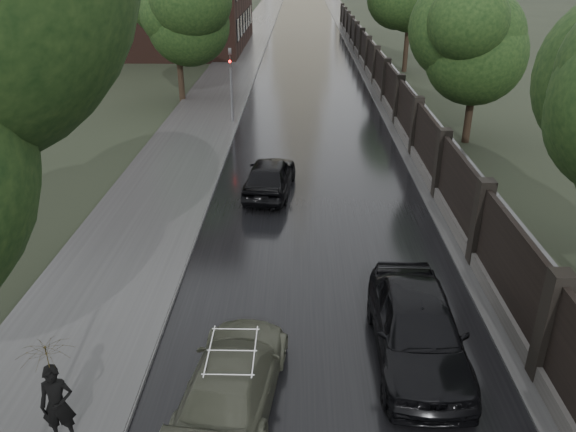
{
  "coord_description": "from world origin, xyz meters",
  "views": [
    {
      "loc": [
        -0.69,
        -4.71,
        8.46
      ],
      "look_at": [
        -0.99,
        10.07,
        1.5
      ],
      "focal_mm": 35.0,
      "sensor_mm": 36.0,
      "label": 1
    }
  ],
  "objects_px": {
    "volga_sedan": "(233,378)",
    "hatchback_left": "(270,176)",
    "tree_right_b": "(480,38)",
    "pedestrian_umbrella": "(49,365)",
    "tree_left_far": "(176,13)",
    "car_right_near": "(418,328)",
    "tree_right_c": "(410,4)",
    "traffic_light": "(231,79)"
  },
  "relations": [
    {
      "from": "volga_sedan",
      "to": "tree_right_b",
      "type": "bearing_deg",
      "value": -110.83
    },
    {
      "from": "tree_right_b",
      "to": "car_right_near",
      "type": "height_order",
      "value": "tree_right_b"
    },
    {
      "from": "traffic_light",
      "to": "volga_sedan",
      "type": "height_order",
      "value": "traffic_light"
    },
    {
      "from": "hatchback_left",
      "to": "tree_right_b",
      "type": "bearing_deg",
      "value": -138.52
    },
    {
      "from": "volga_sedan",
      "to": "hatchback_left",
      "type": "height_order",
      "value": "hatchback_left"
    },
    {
      "from": "tree_left_far",
      "to": "tree_right_c",
      "type": "xyz_separation_m",
      "value": [
        15.5,
        10.0,
        -0.29
      ]
    },
    {
      "from": "hatchback_left",
      "to": "car_right_near",
      "type": "height_order",
      "value": "car_right_near"
    },
    {
      "from": "pedestrian_umbrella",
      "to": "traffic_light",
      "type": "bearing_deg",
      "value": 78.45
    },
    {
      "from": "tree_right_c",
      "to": "pedestrian_umbrella",
      "type": "xyz_separation_m",
      "value": [
        -12.56,
        -37.01,
        -3.05
      ]
    },
    {
      "from": "tree_right_b",
      "to": "car_right_near",
      "type": "distance_m",
      "value": 17.71
    },
    {
      "from": "volga_sedan",
      "to": "pedestrian_umbrella",
      "type": "height_order",
      "value": "pedestrian_umbrella"
    },
    {
      "from": "tree_right_c",
      "to": "car_right_near",
      "type": "bearing_deg",
      "value": -99.08
    },
    {
      "from": "traffic_light",
      "to": "pedestrian_umbrella",
      "type": "height_order",
      "value": "traffic_light"
    },
    {
      "from": "tree_left_far",
      "to": "tree_right_b",
      "type": "distance_m",
      "value": 17.45
    },
    {
      "from": "pedestrian_umbrella",
      "to": "tree_left_far",
      "type": "bearing_deg",
      "value": 86.64
    },
    {
      "from": "tree_right_b",
      "to": "volga_sedan",
      "type": "xyz_separation_m",
      "value": [
        -9.48,
        -17.83,
        -4.31
      ]
    },
    {
      "from": "tree_right_c",
      "to": "traffic_light",
      "type": "relative_size",
      "value": 1.75
    },
    {
      "from": "volga_sedan",
      "to": "hatchback_left",
      "type": "distance_m",
      "value": 11.2
    },
    {
      "from": "tree_right_b",
      "to": "pedestrian_umbrella",
      "type": "distance_m",
      "value": 22.99
    },
    {
      "from": "volga_sedan",
      "to": "pedestrian_umbrella",
      "type": "relative_size",
      "value": 1.68
    },
    {
      "from": "tree_left_far",
      "to": "pedestrian_umbrella",
      "type": "relative_size",
      "value": 2.83
    },
    {
      "from": "tree_left_far",
      "to": "traffic_light",
      "type": "height_order",
      "value": "tree_left_far"
    },
    {
      "from": "volga_sedan",
      "to": "car_right_near",
      "type": "bearing_deg",
      "value": -152.21
    },
    {
      "from": "tree_left_far",
      "to": "volga_sedan",
      "type": "distance_m",
      "value": 26.92
    },
    {
      "from": "tree_right_b",
      "to": "volga_sedan",
      "type": "relative_size",
      "value": 1.6
    },
    {
      "from": "tree_right_b",
      "to": "pedestrian_umbrella",
      "type": "xyz_separation_m",
      "value": [
        -12.56,
        -19.01,
        -3.05
      ]
    },
    {
      "from": "tree_right_b",
      "to": "volga_sedan",
      "type": "distance_m",
      "value": 20.65
    },
    {
      "from": "car_right_near",
      "to": "pedestrian_umbrella",
      "type": "height_order",
      "value": "pedestrian_umbrella"
    },
    {
      "from": "volga_sedan",
      "to": "hatchback_left",
      "type": "relative_size",
      "value": 1.05
    },
    {
      "from": "car_right_near",
      "to": "pedestrian_umbrella",
      "type": "relative_size",
      "value": 1.86
    },
    {
      "from": "traffic_light",
      "to": "pedestrian_umbrella",
      "type": "bearing_deg",
      "value": -91.97
    },
    {
      "from": "traffic_light",
      "to": "car_right_near",
      "type": "bearing_deg",
      "value": -71.9
    },
    {
      "from": "tree_left_far",
      "to": "hatchback_left",
      "type": "xyz_separation_m",
      "value": [
        6.2,
        -14.63,
        -4.53
      ]
    },
    {
      "from": "tree_right_c",
      "to": "volga_sedan",
      "type": "distance_m",
      "value": 37.31
    },
    {
      "from": "tree_left_far",
      "to": "volga_sedan",
      "type": "xyz_separation_m",
      "value": [
        6.02,
        -25.83,
        -4.61
      ]
    },
    {
      "from": "tree_left_far",
      "to": "tree_right_c",
      "type": "relative_size",
      "value": 1.05
    },
    {
      "from": "hatchback_left",
      "to": "pedestrian_umbrella",
      "type": "height_order",
      "value": "pedestrian_umbrella"
    },
    {
      "from": "tree_right_c",
      "to": "traffic_light",
      "type": "distance_m",
      "value": 19.26
    },
    {
      "from": "tree_left_far",
      "to": "tree_right_b",
      "type": "relative_size",
      "value": 1.05
    },
    {
      "from": "traffic_light",
      "to": "car_right_near",
      "type": "xyz_separation_m",
      "value": [
        6.32,
        -19.32,
        -1.57
      ]
    },
    {
      "from": "volga_sedan",
      "to": "traffic_light",
      "type": "bearing_deg",
      "value": -76.48
    },
    {
      "from": "tree_left_far",
      "to": "traffic_light",
      "type": "xyz_separation_m",
      "value": [
        3.7,
        -5.01,
        -2.84
      ]
    }
  ]
}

